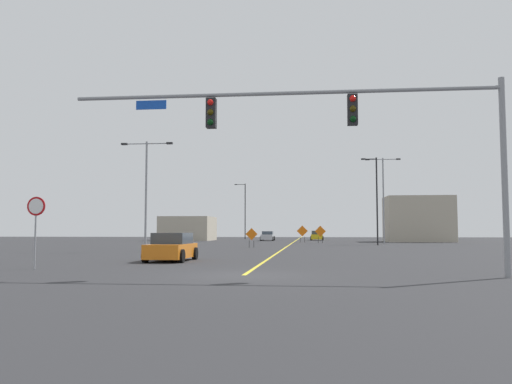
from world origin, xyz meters
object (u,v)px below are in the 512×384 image
traffic_signal_assembly (346,124)px  construction_sign_median_near (252,235)px  street_lamp_near_left (376,197)px  construction_sign_right_lane (320,232)px  stop_sign (36,218)px  car_silver_near (268,236)px  construction_sign_right_shoulder (302,232)px  street_lamp_far_left (244,209)px  car_orange_far (172,248)px  street_lamp_far_right (146,186)px  street_lamp_mid_right (383,194)px  car_yellow_approaching (317,236)px

traffic_signal_assembly → construction_sign_median_near: traffic_signal_assembly is taller
street_lamp_near_left → construction_sign_right_lane: (-5.62, 7.91, -3.64)m
traffic_signal_assembly → stop_sign: traffic_signal_assembly is taller
construction_sign_right_lane → car_silver_near: (-7.46, 13.80, -0.66)m
construction_sign_median_near → car_silver_near: construction_sign_median_near is taller
construction_sign_right_lane → construction_sign_right_shoulder: construction_sign_right_shoulder is taller
construction_sign_right_lane → street_lamp_far_left: bearing=114.9°
stop_sign → car_orange_far: size_ratio=0.72×
street_lamp_near_left → street_lamp_far_right: size_ratio=1.13×
traffic_signal_assembly → car_silver_near: traffic_signal_assembly is taller
street_lamp_mid_right → traffic_signal_assembly: bearing=-99.4°
construction_sign_right_lane → car_silver_near: bearing=118.4°
stop_sign → construction_sign_right_lane: stop_sign is taller
traffic_signal_assembly → street_lamp_far_left: bearing=100.1°
stop_sign → construction_sign_right_lane: bearing=74.4°
car_silver_near → car_yellow_approaching: car_yellow_approaching is taller
construction_sign_median_near → stop_sign: bearing=-102.0°
construction_sign_right_lane → car_yellow_approaching: bearing=90.7°
construction_sign_median_near → street_lamp_far_right: bearing=-125.5°
car_orange_far → car_silver_near: car_orange_far is taller
street_lamp_far_left → car_orange_far: 64.65m
street_lamp_far_right → car_silver_near: bearing=82.0°
construction_sign_median_near → construction_sign_right_shoulder: size_ratio=0.82×
street_lamp_near_left → construction_sign_median_near: (-11.99, -8.58, -3.86)m
street_lamp_far_left → car_silver_near: street_lamp_far_left is taller
stop_sign → car_silver_near: stop_sign is taller
construction_sign_median_near → car_silver_near: bearing=92.1°
street_lamp_mid_right → car_orange_far: size_ratio=2.36×
street_lamp_near_left → car_orange_far: size_ratio=2.28×
street_lamp_far_right → construction_sign_median_near: bearing=54.5°
car_yellow_approaching → traffic_signal_assembly: bearing=-89.7°
street_lamp_far_left → street_lamp_mid_right: (19.43, -32.17, 0.25)m
street_lamp_far_right → car_silver_near: size_ratio=1.86×
traffic_signal_assembly → street_lamp_far_right: (-13.19, 19.11, -0.34)m
street_lamp_far_right → construction_sign_right_shoulder: 30.32m
street_lamp_near_left → street_lamp_far_right: 25.90m
street_lamp_near_left → car_yellow_approaching: (-5.84, 25.34, -4.26)m
street_lamp_far_right → street_lamp_far_left: size_ratio=0.83×
construction_sign_median_near → car_orange_far: size_ratio=0.43×
traffic_signal_assembly → street_lamp_mid_right: bearing=80.6°
street_lamp_near_left → street_lamp_far_right: bearing=-136.1°
street_lamp_far_right → construction_sign_median_near: (6.68, 9.38, -3.71)m
street_lamp_far_right → construction_sign_right_shoulder: (10.86, 28.10, -3.46)m
construction_sign_right_shoulder → car_orange_far: 39.76m
street_lamp_mid_right → street_lamp_far_left: bearing=121.1°
street_lamp_far_left → car_orange_far: street_lamp_far_left is taller
traffic_signal_assembly → street_lamp_mid_right: (6.63, 40.03, 0.37)m
street_lamp_far_left → car_yellow_approaching: 16.48m
street_lamp_mid_right → construction_sign_median_near: 18.05m
street_lamp_near_left → construction_sign_right_lane: street_lamp_near_left is taller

